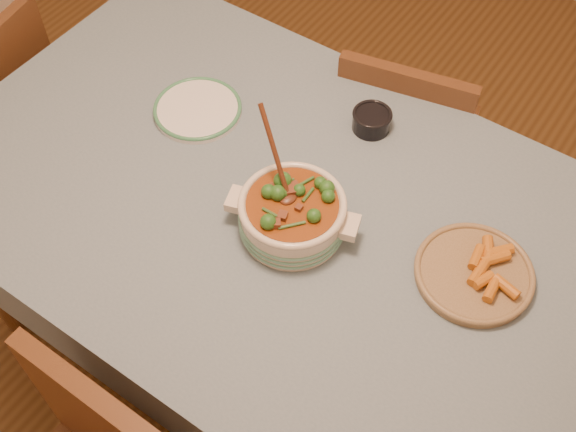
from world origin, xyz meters
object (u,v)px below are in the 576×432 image
(dining_table, at_px, (269,220))
(condiment_bowl, at_px, (372,119))
(white_plate, at_px, (198,109))
(stew_casserole, at_px, (292,212))
(fried_plate, at_px, (474,272))
(chair_far, at_px, (403,138))

(dining_table, distance_m, condiment_bowl, 0.37)
(white_plate, bearing_deg, dining_table, -21.80)
(stew_casserole, relative_size, condiment_bowl, 2.68)
(stew_casserole, xyz_separation_m, fried_plate, (0.41, 0.12, -0.04))
(dining_table, height_order, chair_far, chair_far)
(dining_table, bearing_deg, chair_far, 83.10)
(stew_casserole, bearing_deg, chair_far, 92.34)
(dining_table, xyz_separation_m, condiment_bowl, (0.09, 0.34, 0.12))
(dining_table, xyz_separation_m, stew_casserole, (0.10, -0.04, 0.15))
(white_plate, height_order, condiment_bowl, condiment_bowl)
(dining_table, relative_size, white_plate, 6.08)
(fried_plate, bearing_deg, stew_casserole, -163.45)
(stew_casserole, xyz_separation_m, chair_far, (-0.03, 0.65, -0.35))
(stew_casserole, height_order, fried_plate, stew_casserole)
(stew_casserole, xyz_separation_m, white_plate, (-0.42, 0.17, -0.05))
(stew_casserole, relative_size, fried_plate, 0.99)
(dining_table, height_order, condiment_bowl, condiment_bowl)
(condiment_bowl, xyz_separation_m, chair_far, (-0.01, 0.27, -0.32))
(fried_plate, height_order, chair_far, chair_far)
(stew_casserole, distance_m, condiment_bowl, 0.38)
(condiment_bowl, bearing_deg, fried_plate, -31.85)
(condiment_bowl, relative_size, fried_plate, 0.37)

